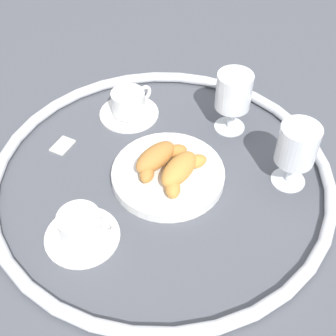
# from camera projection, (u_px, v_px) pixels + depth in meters

# --- Properties ---
(ground_plane) EXTENTS (2.20, 2.20, 0.00)m
(ground_plane) POSITION_uv_depth(u_px,v_px,m) (162.00, 178.00, 0.93)
(ground_plane) COLOR #4C4F56
(table_chrome_rim) EXTENTS (0.68, 0.68, 0.02)m
(table_chrome_rim) POSITION_uv_depth(u_px,v_px,m) (162.00, 174.00, 0.92)
(table_chrome_rim) COLOR silver
(table_chrome_rim) RESTS_ON ground_plane
(pastry_plate) EXTENTS (0.23, 0.23, 0.02)m
(pastry_plate) POSITION_uv_depth(u_px,v_px,m) (168.00, 174.00, 0.92)
(pastry_plate) COLOR white
(pastry_plate) RESTS_ON ground_plane
(croissant_large) EXTENTS (0.13, 0.08, 0.04)m
(croissant_large) POSITION_uv_depth(u_px,v_px,m) (158.00, 158.00, 0.91)
(croissant_large) COLOR #BC7A38
(croissant_large) RESTS_ON pastry_plate
(croissant_small) EXTENTS (0.13, 0.09, 0.04)m
(croissant_small) POSITION_uv_depth(u_px,v_px,m) (180.00, 170.00, 0.89)
(croissant_small) COLOR #CC893D
(croissant_small) RESTS_ON pastry_plate
(coffee_cup_near) EXTENTS (0.14, 0.14, 0.06)m
(coffee_cup_near) POSITION_uv_depth(u_px,v_px,m) (129.00, 105.00, 1.05)
(coffee_cup_near) COLOR white
(coffee_cup_near) RESTS_ON ground_plane
(coffee_cup_far) EXTENTS (0.14, 0.14, 0.06)m
(coffee_cup_far) POSITION_uv_depth(u_px,v_px,m) (81.00, 229.00, 0.81)
(coffee_cup_far) COLOR white
(coffee_cup_far) RESTS_ON ground_plane
(juice_glass_left) EXTENTS (0.08, 0.08, 0.14)m
(juice_glass_left) POSITION_uv_depth(u_px,v_px,m) (233.00, 94.00, 0.97)
(juice_glass_left) COLOR white
(juice_glass_left) RESTS_ON ground_plane
(juice_glass_right) EXTENTS (0.08, 0.08, 0.14)m
(juice_glass_right) POSITION_uv_depth(u_px,v_px,m) (297.00, 148.00, 0.86)
(juice_glass_right) COLOR white
(juice_glass_right) RESTS_ON ground_plane
(sugar_packet) EXTENTS (0.06, 0.05, 0.01)m
(sugar_packet) POSITION_uv_depth(u_px,v_px,m) (62.00, 145.00, 0.99)
(sugar_packet) COLOR white
(sugar_packet) RESTS_ON ground_plane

